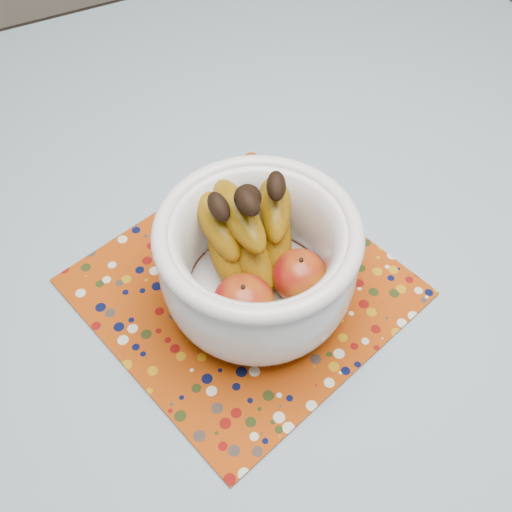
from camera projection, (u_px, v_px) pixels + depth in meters
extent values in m
plane|color=#2D2826|center=(278.00, 427.00, 1.45)|extent=(4.00, 4.00, 0.00)
cube|color=brown|center=(293.00, 239.00, 0.86)|extent=(1.20, 1.20, 0.04)
cylinder|color=brown|center=(367.00, 118.00, 1.59)|extent=(0.06, 0.06, 0.71)
cylinder|color=brown|center=(511.00, 190.00, 1.59)|extent=(0.04, 0.04, 0.47)
cube|color=#5E839D|center=(294.00, 228.00, 0.84)|extent=(1.32, 1.32, 0.01)
cube|color=#9B3708|center=(243.00, 287.00, 0.77)|extent=(0.44, 0.44, 0.00)
cylinder|color=white|center=(258.00, 295.00, 0.76)|extent=(0.12, 0.12, 0.01)
cylinder|color=white|center=(258.00, 290.00, 0.75)|extent=(0.17, 0.17, 0.01)
torus|color=white|center=(258.00, 232.00, 0.65)|extent=(0.23, 0.23, 0.02)
ellipsoid|color=#6E040C|center=(243.00, 303.00, 0.69)|extent=(0.07, 0.07, 0.07)
ellipsoid|color=#6E040C|center=(300.00, 276.00, 0.71)|extent=(0.07, 0.07, 0.06)
sphere|color=black|center=(248.00, 198.00, 0.66)|extent=(0.03, 0.03, 0.03)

